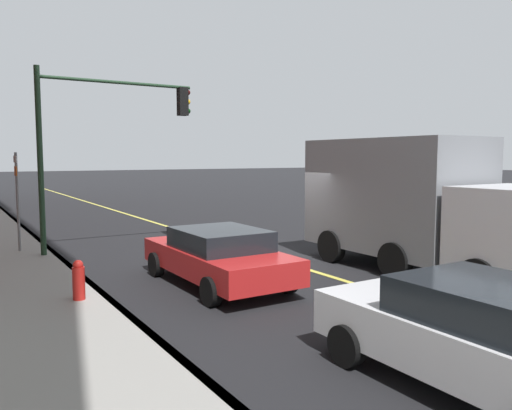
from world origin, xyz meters
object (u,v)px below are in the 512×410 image
Objects in this scene: car_red at (218,255)px; traffic_light_mast at (105,128)px; car_white at (479,334)px; truck_gray at (414,202)px; fire_hydrant at (79,284)px; street_sign_post at (17,196)px.

traffic_light_mast reaches higher than car_red.
truck_gray is (5.17, -4.73, 1.05)m from car_white.
car_white is 7.25m from fire_hydrant.
car_red is at bearing -150.87° from street_sign_post.
car_red is 4.83× the size of fire_hydrant.
street_sign_post is (7.51, 8.49, 0.02)m from truck_gray.
car_red is 5.32m from truck_gray.
car_red is at bearing 2.67° from car_white.
truck_gray is at bearing -104.63° from car_red.
street_sign_post reaches higher than fire_hydrant.
truck_gray reaches higher than car_red.
fire_hydrant is (1.19, 8.19, -1.32)m from truck_gray.
fire_hydrant is at bearing 92.19° from car_red.
fire_hydrant is at bearing 81.70° from truck_gray.
truck_gray is 8.38m from fire_hydrant.
fire_hydrant is at bearing 28.47° from car_white.
car_red is 0.67× the size of truck_gray.
street_sign_post is at bearing 2.76° from fire_hydrant.
street_sign_post reaches higher than car_red.
car_white is 0.94× the size of car_red.
truck_gray is at bearing -42.47° from car_white.
car_red is (6.49, 0.30, -0.05)m from car_white.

